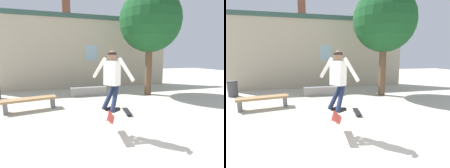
% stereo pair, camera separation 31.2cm
% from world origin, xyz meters
% --- Properties ---
extents(ground_plane, '(40.00, 40.00, 0.00)m').
position_xyz_m(ground_plane, '(0.00, 0.00, 0.00)').
color(ground_plane, beige).
extents(building_backdrop, '(11.10, 0.52, 5.66)m').
position_xyz_m(building_backdrop, '(-0.01, 7.09, 2.24)').
color(building_backdrop, '#B7A88E').
rests_on(building_backdrop, ground_plane).
extents(tree_right, '(2.95, 2.95, 5.05)m').
position_xyz_m(tree_right, '(2.62, 4.13, 3.56)').
color(tree_right, brown).
rests_on(tree_right, ground_plane).
extents(park_bench, '(1.83, 0.81, 0.45)m').
position_xyz_m(park_bench, '(-2.69, 3.01, 0.33)').
color(park_bench, '#99754C').
rests_on(park_bench, ground_plane).
extents(skate_ledge, '(1.75, 0.54, 0.44)m').
position_xyz_m(skate_ledge, '(-0.30, 4.81, 0.22)').
color(skate_ledge, gray).
rests_on(skate_ledge, ground_plane).
extents(skater, '(0.75, 1.07, 1.42)m').
position_xyz_m(skater, '(-0.49, 0.22, 1.46)').
color(skater, silver).
extents(skateboard_flipping, '(0.43, 0.73, 0.58)m').
position_xyz_m(skateboard_flipping, '(-0.52, 0.22, 0.44)').
color(skateboard_flipping, red).
extents(skateboard_resting, '(0.31, 0.82, 0.08)m').
position_xyz_m(skateboard_resting, '(0.49, 1.67, 0.07)').
color(skateboard_resting, black).
rests_on(skateboard_resting, ground_plane).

